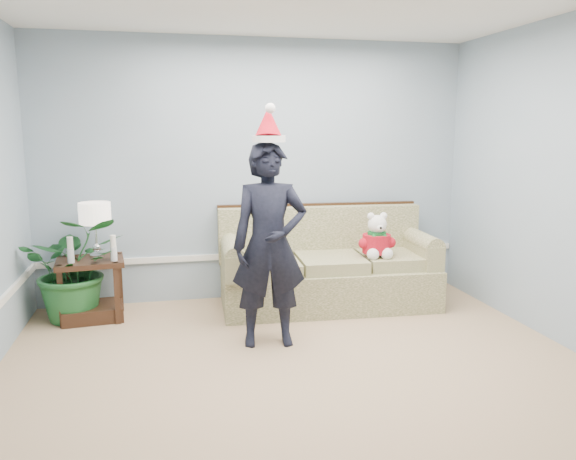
# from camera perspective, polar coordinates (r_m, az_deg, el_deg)

# --- Properties ---
(room_shell) EXTENTS (4.54, 5.04, 2.74)m
(room_shell) POSITION_cam_1_polar(r_m,az_deg,el_deg) (3.48, 3.49, 3.06)
(room_shell) COLOR tan
(room_shell) RESTS_ON ground
(wainscot_trim) EXTENTS (4.49, 4.99, 0.06)m
(wainscot_trim) POSITION_cam_1_polar(r_m,az_deg,el_deg) (4.70, -14.80, -6.61)
(wainscot_trim) COLOR white
(wainscot_trim) RESTS_ON room_shell
(sofa) EXTENTS (2.19, 1.03, 1.00)m
(sofa) POSITION_cam_1_polar(r_m,az_deg,el_deg) (5.78, 3.93, -4.08)
(sofa) COLOR #4F5C2B
(sofa) RESTS_ON room_shell
(side_table) EXTENTS (0.65, 0.57, 0.58)m
(side_table) POSITION_cam_1_polar(r_m,az_deg,el_deg) (5.66, -19.27, -6.32)
(side_table) COLOR #3C2116
(side_table) RESTS_ON room_shell
(table_lamp) EXTENTS (0.29, 0.29, 0.52)m
(table_lamp) POSITION_cam_1_polar(r_m,az_deg,el_deg) (5.56, -19.03, 1.39)
(table_lamp) COLOR silver
(table_lamp) RESTS_ON side_table
(candle_pair) EXTENTS (0.44, 0.06, 0.24)m
(candle_pair) POSITION_cam_1_polar(r_m,az_deg,el_deg) (5.43, -19.27, -1.93)
(candle_pair) COLOR silver
(candle_pair) RESTS_ON side_table
(houseplant) EXTENTS (0.99, 0.89, 1.00)m
(houseplant) POSITION_cam_1_polar(r_m,az_deg,el_deg) (5.64, -20.82, -3.59)
(houseplant) COLOR #1D5C28
(houseplant) RESTS_ON room_shell
(man) EXTENTS (0.65, 0.45, 1.69)m
(man) POSITION_cam_1_polar(r_m,az_deg,el_deg) (4.60, -1.89, -1.56)
(man) COLOR black
(man) RESTS_ON room_shell
(santa_hat) EXTENTS (0.31, 0.34, 0.31)m
(santa_hat) POSITION_cam_1_polar(r_m,az_deg,el_deg) (4.52, -2.00, 10.58)
(santa_hat) COLOR white
(santa_hat) RESTS_ON man
(teddy_bear) EXTENTS (0.29, 0.33, 0.45)m
(teddy_bear) POSITION_cam_1_polar(r_m,az_deg,el_deg) (5.63, 9.02, -1.10)
(teddy_bear) COLOR white
(teddy_bear) RESTS_ON sofa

